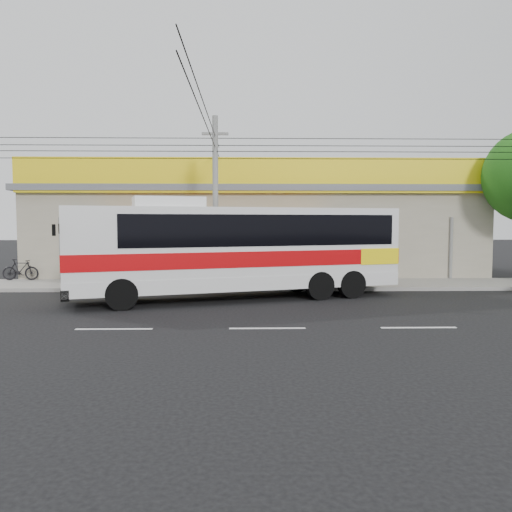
{
  "coord_description": "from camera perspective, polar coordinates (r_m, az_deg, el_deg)",
  "views": [
    {
      "loc": [
        -0.58,
        -15.39,
        2.81
      ],
      "look_at": [
        -0.2,
        2.0,
        1.59
      ],
      "focal_mm": 35.0,
      "sensor_mm": 36.0,
      "label": 1
    }
  ],
  "objects": [
    {
      "name": "lane_markings",
      "position": [
        13.2,
        1.3,
        -8.29
      ],
      "size": [
        50.0,
        0.12,
        0.01
      ],
      "primitive_type": null,
      "color": "silver",
      "rests_on": "ground"
    },
    {
      "name": "ground",
      "position": [
        15.65,
        0.89,
        -6.34
      ],
      "size": [
        120.0,
        120.0,
        0.0
      ],
      "primitive_type": "plane",
      "color": "black",
      "rests_on": "ground"
    },
    {
      "name": "storefront_building",
      "position": [
        26.94,
        -0.04,
        2.91
      ],
      "size": [
        22.6,
        9.2,
        5.7
      ],
      "color": "gray",
      "rests_on": "ground"
    },
    {
      "name": "motorbike_dark",
      "position": [
        24.86,
        -25.32,
        -1.41
      ],
      "size": [
        1.61,
        0.51,
        0.96
      ],
      "primitive_type": "imported",
      "rotation": [
        0.0,
        0.0,
        1.61
      ],
      "color": "black",
      "rests_on": "sidewalk"
    },
    {
      "name": "coach_bus",
      "position": [
        17.99,
        -1.56,
        1.24
      ],
      "size": [
        12.02,
        5.76,
        3.64
      ],
      "rotation": [
        0.0,
        0.0,
        0.29
      ],
      "color": "silver",
      "rests_on": "ground"
    },
    {
      "name": "utility_pole",
      "position": [
        19.89,
        -4.69,
        12.29
      ],
      "size": [
        34.0,
        14.0,
        6.89
      ],
      "color": "#626260",
      "rests_on": "ground"
    },
    {
      "name": "sidewalk",
      "position": [
        21.57,
        0.29,
        -3.28
      ],
      "size": [
        30.0,
        3.2,
        0.15
      ],
      "primitive_type": "cube",
      "color": "gray",
      "rests_on": "ground"
    }
  ]
}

